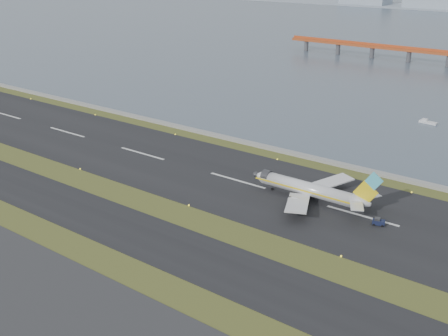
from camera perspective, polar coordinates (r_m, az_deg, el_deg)
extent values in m
plane|color=#3A4B1A|center=(147.24, -5.49, -4.86)|extent=(1000.00, 1000.00, 0.00)
cube|color=black|center=(139.63, -8.81, -6.53)|extent=(1000.00, 18.00, 0.10)
cube|color=black|center=(168.43, 1.38, -1.29)|extent=(1000.00, 45.00, 0.10)
cube|color=gray|center=(191.86, 6.63, 1.58)|extent=(1000.00, 2.50, 1.00)
cylinder|color=#4C4C51|center=(389.43, 11.50, 11.68)|extent=(2.80, 2.80, 7.00)
cube|color=#99A6B5|center=(749.12, 21.43, 15.38)|extent=(90.00, 35.00, 14.00)
cylinder|color=silver|center=(155.84, 8.38, -2.06)|extent=(28.00, 3.80, 3.80)
cone|color=silver|center=(163.18, 3.60, -0.78)|extent=(3.20, 3.80, 3.80)
cone|color=silver|center=(149.43, 13.81, -3.40)|extent=(5.00, 3.80, 3.80)
cube|color=yellow|center=(154.28, 8.03, -2.29)|extent=(31.00, 0.06, 0.45)
cube|color=yellow|center=(157.40, 8.72, -1.84)|extent=(31.00, 0.06, 0.45)
cube|color=silver|center=(148.32, 7.50, -3.55)|extent=(11.31, 15.89, 1.66)
cube|color=silver|center=(162.19, 10.51, -1.52)|extent=(11.31, 15.89, 1.66)
cylinder|color=#343439|center=(151.55, 7.39, -3.49)|extent=(4.20, 2.10, 2.10)
cylinder|color=#343439|center=(161.27, 9.54, -2.05)|extent=(4.20, 2.10, 2.10)
cube|color=yellow|center=(148.01, 14.19, -2.45)|extent=(6.80, 0.35, 6.85)
cube|color=#50C8E5|center=(145.97, 15.00, -1.29)|extent=(4.85, 0.37, 4.90)
cube|color=silver|center=(145.92, 13.33, -3.75)|extent=(5.64, 6.80, 0.22)
cube|color=silver|center=(152.37, 14.51, -2.77)|extent=(5.64, 6.80, 0.22)
cylinder|color=black|center=(162.07, 4.93, -2.14)|extent=(0.80, 0.28, 0.80)
cylinder|color=black|center=(154.11, 8.30, -3.53)|extent=(1.00, 0.38, 1.00)
cylinder|color=black|center=(158.65, 9.29, -2.85)|extent=(1.00, 0.38, 1.00)
cube|color=#141B39|center=(146.57, 15.44, -5.33)|extent=(3.42, 2.53, 1.14)
cube|color=#343439|center=(146.26, 15.32, -5.05)|extent=(1.69, 1.76, 0.67)
cylinder|color=black|center=(146.16, 14.98, -5.59)|extent=(0.72, 0.47, 0.67)
cylinder|color=black|center=(147.53, 15.04, -5.34)|extent=(0.72, 0.47, 0.67)
cylinder|color=black|center=(146.07, 15.80, -5.70)|extent=(0.72, 0.47, 0.67)
cylinder|color=black|center=(147.44, 15.85, -5.44)|extent=(0.72, 0.47, 0.67)
cube|color=silver|center=(239.26, 20.04, 4.36)|extent=(7.31, 3.02, 0.91)
cube|color=silver|center=(239.62, 19.73, 4.63)|extent=(2.20, 1.84, 0.91)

